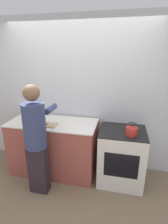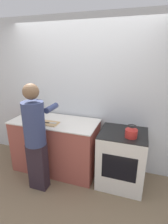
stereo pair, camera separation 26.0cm
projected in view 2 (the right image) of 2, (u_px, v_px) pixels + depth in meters
name	position (u px, v px, depth m)	size (l,w,h in m)	color
ground_plane	(70.00, 184.00, 2.82)	(12.00, 12.00, 0.00)	#7A664C
wall_back	(84.00, 96.00, 3.05)	(8.00, 0.05, 2.60)	silver
counter	(56.00, 145.00, 3.09)	(1.47, 0.68, 0.92)	#9E4C42
oven	(122.00, 158.00, 2.73)	(0.70, 0.63, 0.89)	silver
person	(36.00, 135.00, 2.50)	(0.34, 0.58, 1.64)	#2B202A
cutting_board	(49.00, 123.00, 2.82)	(0.31, 0.20, 0.02)	tan
knife	(50.00, 123.00, 2.80)	(0.19, 0.07, 0.01)	silver
kettle	(131.00, 132.00, 2.43)	(0.17, 0.17, 0.18)	red
bowl_prep	(33.00, 116.00, 3.06)	(0.17, 0.17, 0.07)	silver
canister_jar	(36.00, 110.00, 3.25)	(0.17, 0.17, 0.13)	tan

